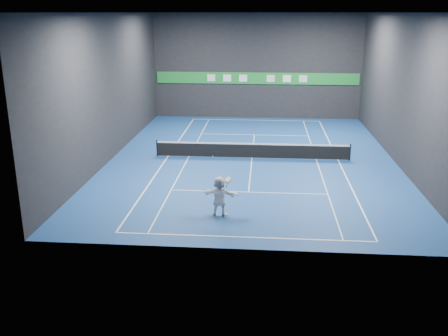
# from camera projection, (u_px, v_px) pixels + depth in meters

# --- Properties ---
(ground) EXTENTS (26.00, 26.00, 0.00)m
(ground) POSITION_uv_depth(u_px,v_px,m) (252.00, 158.00, 32.21)
(ground) COLOR navy
(ground) RESTS_ON ground
(ceiling) EXTENTS (26.00, 26.00, 0.00)m
(ceiling) POSITION_uv_depth(u_px,v_px,m) (255.00, 12.00, 29.52)
(ceiling) COLOR black
(ceiling) RESTS_ON ground
(wall_back) EXTENTS (18.00, 0.10, 9.00)m
(wall_back) POSITION_uv_depth(u_px,v_px,m) (257.00, 67.00, 43.23)
(wall_back) COLOR black
(wall_back) RESTS_ON ground
(wall_front) EXTENTS (18.00, 0.10, 9.00)m
(wall_front) POSITION_uv_depth(u_px,v_px,m) (244.00, 139.00, 18.50)
(wall_front) COLOR black
(wall_front) RESTS_ON ground
(wall_left) EXTENTS (0.10, 26.00, 9.00)m
(wall_left) POSITION_uv_depth(u_px,v_px,m) (111.00, 87.00, 31.57)
(wall_left) COLOR black
(wall_left) RESTS_ON ground
(wall_right) EXTENTS (0.10, 26.00, 9.00)m
(wall_right) POSITION_uv_depth(u_px,v_px,m) (402.00, 90.00, 30.16)
(wall_right) COLOR black
(wall_right) RESTS_ON ground
(baseline_near) EXTENTS (10.98, 0.08, 0.01)m
(baseline_near) POSITION_uv_depth(u_px,v_px,m) (244.00, 237.00, 20.90)
(baseline_near) COLOR white
(baseline_near) RESTS_ON ground
(baseline_far) EXTENTS (10.98, 0.08, 0.01)m
(baseline_far) POSITION_uv_depth(u_px,v_px,m) (256.00, 120.00, 43.52)
(baseline_far) COLOR white
(baseline_far) RESTS_ON ground
(sideline_doubles_left) EXTENTS (0.08, 23.78, 0.01)m
(sideline_doubles_left) POSITION_uv_depth(u_px,v_px,m) (168.00, 156.00, 32.64)
(sideline_doubles_left) COLOR white
(sideline_doubles_left) RESTS_ON ground
(sideline_doubles_right) EXTENTS (0.08, 23.78, 0.01)m
(sideline_doubles_right) POSITION_uv_depth(u_px,v_px,m) (338.00, 160.00, 31.78)
(sideline_doubles_right) COLOR white
(sideline_doubles_right) RESTS_ON ground
(sideline_singles_left) EXTENTS (0.06, 23.78, 0.01)m
(sideline_singles_left) POSITION_uv_depth(u_px,v_px,m) (189.00, 157.00, 32.53)
(sideline_singles_left) COLOR white
(sideline_singles_left) RESTS_ON ground
(sideline_singles_right) EXTENTS (0.06, 23.78, 0.01)m
(sideline_singles_right) POSITION_uv_depth(u_px,v_px,m) (316.00, 160.00, 31.89)
(sideline_singles_right) COLOR white
(sideline_singles_right) RESTS_ON ground
(service_line_near) EXTENTS (8.23, 0.06, 0.01)m
(service_line_near) POSITION_uv_depth(u_px,v_px,m) (249.00, 192.00, 26.12)
(service_line_near) COLOR white
(service_line_near) RESTS_ON ground
(service_line_far) EXTENTS (8.23, 0.06, 0.01)m
(service_line_far) POSITION_uv_depth(u_px,v_px,m) (254.00, 135.00, 38.30)
(service_line_far) COLOR white
(service_line_far) RESTS_ON ground
(center_service_line) EXTENTS (0.06, 12.80, 0.01)m
(center_service_line) POSITION_uv_depth(u_px,v_px,m) (252.00, 158.00, 32.21)
(center_service_line) COLOR white
(center_service_line) RESTS_ON ground
(player) EXTENTS (1.82, 0.81, 1.89)m
(player) POSITION_uv_depth(u_px,v_px,m) (219.00, 196.00, 22.89)
(player) COLOR white
(player) RESTS_ON ground
(tennis_ball) EXTENTS (0.06, 0.06, 0.06)m
(tennis_ball) POSITION_uv_depth(u_px,v_px,m) (213.00, 156.00, 22.41)
(tennis_ball) COLOR #F2F528
(tennis_ball) RESTS_ON player
(tennis_net) EXTENTS (12.50, 0.10, 1.07)m
(tennis_net) POSITION_uv_depth(u_px,v_px,m) (252.00, 150.00, 32.05)
(tennis_net) COLOR black
(tennis_net) RESTS_ON ground
(sponsor_banner) EXTENTS (17.64, 0.11, 1.00)m
(sponsor_banner) POSITION_uv_depth(u_px,v_px,m) (257.00, 78.00, 43.47)
(sponsor_banner) COLOR #1E8A31
(sponsor_banner) RESTS_ON wall_back
(tennis_racket) EXTENTS (0.40, 0.35, 0.58)m
(tennis_racket) POSITION_uv_depth(u_px,v_px,m) (228.00, 181.00, 22.69)
(tennis_racket) COLOR #AF1220
(tennis_racket) RESTS_ON player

